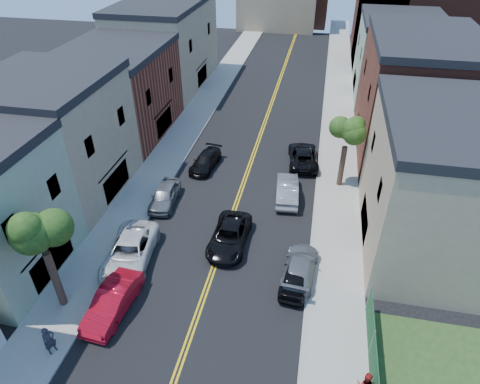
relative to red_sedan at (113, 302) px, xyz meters
The scene contains 23 objects.
sidewalk_left 26.05m from the red_sedan, 96.87° to the left, with size 3.20×100.00×0.15m, color gray.
sidewalk_right 28.80m from the red_sedan, 63.86° to the left, with size 3.20×100.00×0.15m, color gray.
curb_left 25.90m from the red_sedan, 93.02° to the left, with size 0.30×100.00×0.15m, color gray.
curb_right 28.08m from the red_sedan, 67.07° to the left, with size 0.30×100.00×0.15m, color gray.
bldg_left_tan_near 14.71m from the red_sedan, 130.34° to the left, with size 9.00×10.00×9.00m, color #998466.
bldg_left_brick 23.93m from the red_sedan, 112.87° to the left, with size 9.00×12.00×8.00m, color brown.
bldg_left_tan_far 37.23m from the red_sedan, 104.41° to the left, with size 9.00×16.00×9.50m, color #998466.
bldg_right_tan 21.53m from the red_sedan, 27.67° to the left, with size 9.00×12.00×9.00m, color #998466.
bldg_right_brick 30.65m from the red_sedan, 51.77° to the left, with size 9.00×14.00×10.00m, color brown.
bldg_right_palegrn 42.40m from the red_sedan, 63.60° to the left, with size 9.00×12.00×8.50m, color gray.
church 57.34m from the red_sedan, 68.24° to the left, with size 16.20×14.20×22.60m.
tree_left_mid 6.57m from the red_sedan, behind, with size 5.20×5.20×9.29m.
tree_right_far 20.92m from the red_sedan, 51.30° to the left, with size 4.40×4.40×8.03m.
red_sedan is the anchor object (origin of this frame).
white_pickup 4.09m from the red_sedan, 100.07° to the left, with size 2.74×5.95×1.65m, color silver.
grey_car_left 10.65m from the red_sedan, 93.85° to the left, with size 1.76×4.38×1.49m, color slate.
black_car_left 16.48m from the red_sedan, 86.57° to the left, with size 1.82×4.47×1.30m, color black.
grey_car_right 11.41m from the red_sedan, 25.63° to the left, with size 1.97×4.84×1.40m, color slate.
black_car_right 10.93m from the red_sedan, 22.46° to the left, with size 1.68×4.17×1.42m, color black.
silver_car_right 15.78m from the red_sedan, 57.03° to the left, with size 1.69×4.83×1.59m, color #979B9E.
dark_car_right_far 21.16m from the red_sedan, 63.59° to the left, with size 2.49×5.41×1.50m, color black.
black_suv_lane 8.73m from the red_sedan, 52.75° to the left, with size 2.39×5.19×1.44m, color black.
pedestrian_left 3.73m from the red_sedan, 121.01° to the right, with size 0.66×0.43×1.81m, color #282930.
Camera 1 is at (5.48, 0.10, 19.47)m, focal length 31.05 mm.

